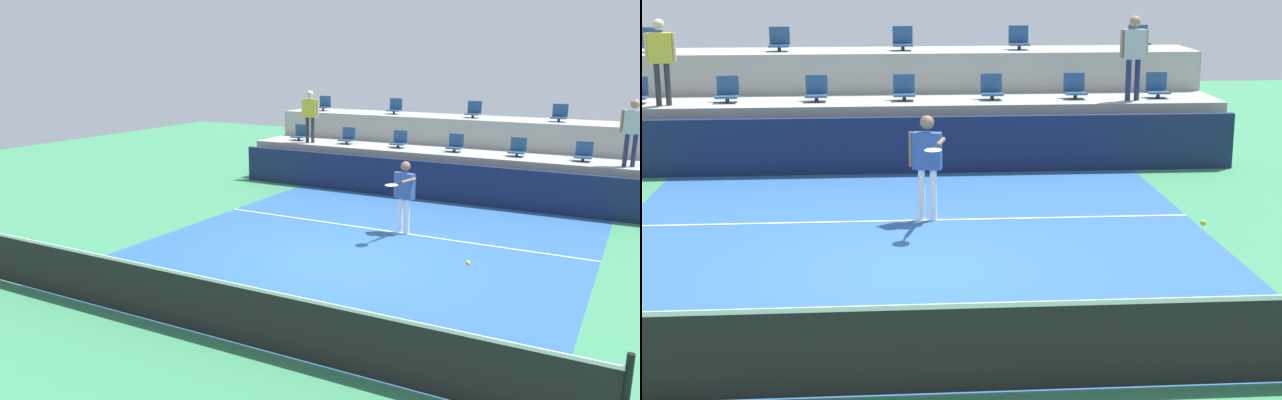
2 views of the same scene
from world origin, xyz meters
TOP-DOWN VIEW (x-y plane):
  - ground_plane at (0.00, 0.00)m, footprint 40.00×40.00m
  - court_inner_paint at (0.00, 1.00)m, footprint 9.00×10.00m
  - court_service_line at (0.00, 2.40)m, footprint 9.00×0.06m
  - tennis_net at (0.00, -4.00)m, footprint 10.48×0.08m
  - sponsor_backboard at (0.00, 6.00)m, footprint 13.00×0.16m
  - seating_tier_lower at (0.00, 7.30)m, footprint 13.00×1.80m
  - seating_tier_upper at (0.00, 9.10)m, footprint 13.00×1.80m
  - stadium_chair_lower_left at (-3.52, 7.23)m, footprint 0.44×0.40m
  - stadium_chair_lower_mid_left at (-1.74, 7.23)m, footprint 0.44×0.40m
  - stadium_chair_lower_center at (0.03, 7.23)m, footprint 0.44×0.40m
  - stadium_chair_lower_mid_right at (1.82, 7.23)m, footprint 0.44×0.40m
  - stadium_chair_lower_right at (3.55, 7.23)m, footprint 0.44×0.40m
  - stadium_chair_lower_far_right at (5.28, 7.23)m, footprint 0.44×0.40m
  - stadium_chair_upper_far_left at (-5.36, 9.03)m, footprint 0.44×0.40m
  - stadium_chair_upper_left at (-2.63, 9.03)m, footprint 0.44×0.40m
  - stadium_chair_upper_center at (0.05, 9.03)m, footprint 0.44×0.40m
  - stadium_chair_upper_right at (2.62, 9.03)m, footprint 0.44×0.40m
  - stadium_chair_upper_far_right at (5.31, 9.03)m, footprint 0.44×0.40m
  - tennis_player at (0.30, 2.40)m, footprint 0.58×1.26m
  - spectator_leaning_on_rail at (-4.69, 6.85)m, footprint 0.59×0.25m
  - spectator_in_white at (4.66, 6.85)m, footprint 0.60×0.25m
  - tennis_ball at (3.11, -2.53)m, footprint 0.07×0.07m

SIDE VIEW (x-z plane):
  - ground_plane at x=0.00m, z-range 0.00..0.00m
  - court_inner_paint at x=0.00m, z-range 0.00..0.01m
  - court_service_line at x=0.00m, z-range 0.01..0.01m
  - tennis_net at x=0.00m, z-range -0.04..1.03m
  - sponsor_backboard at x=0.00m, z-range 0.00..1.10m
  - seating_tier_lower at x=0.00m, z-range 0.00..1.25m
  - tennis_player at x=0.30m, z-range 0.19..1.88m
  - seating_tier_upper at x=0.00m, z-range 0.00..2.10m
  - tennis_ball at x=3.11m, z-range 1.21..1.28m
  - stadium_chair_lower_left at x=-3.52m, z-range 1.20..1.72m
  - stadium_chair_lower_mid_left at x=-1.74m, z-range 1.20..1.72m
  - stadium_chair_lower_center at x=0.03m, z-range 1.20..1.72m
  - stadium_chair_lower_mid_right at x=1.82m, z-range 1.20..1.72m
  - stadium_chair_lower_right at x=3.55m, z-range 1.20..1.72m
  - stadium_chair_lower_far_right at x=5.28m, z-range 1.20..1.72m
  - spectator_leaning_on_rail at x=-4.69m, z-range 1.42..3.11m
  - spectator_in_white at x=4.66m, z-range 1.43..3.13m
  - stadium_chair_upper_far_left at x=-5.36m, z-range 2.05..2.57m
  - stadium_chair_upper_left at x=-2.63m, z-range 2.05..2.57m
  - stadium_chair_upper_center at x=0.05m, z-range 2.05..2.57m
  - stadium_chair_upper_right at x=2.62m, z-range 2.05..2.57m
  - stadium_chair_upper_far_right at x=5.31m, z-range 2.05..2.57m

